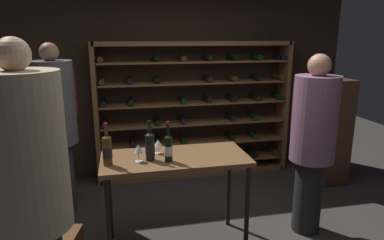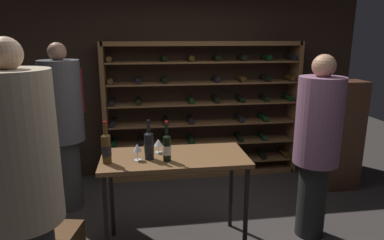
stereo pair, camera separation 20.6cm
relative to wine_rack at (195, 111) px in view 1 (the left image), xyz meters
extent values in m
cube|color=#332319|center=(-0.23, 0.21, 0.34)|extent=(5.10, 0.10, 2.61)
cube|color=brown|center=(-1.37, 0.00, 0.01)|extent=(0.06, 0.32, 1.95)
cube|color=brown|center=(1.37, 0.00, 0.01)|extent=(0.06, 0.32, 1.95)
cube|color=brown|center=(0.00, 0.00, 0.95)|extent=(2.74, 0.32, 0.06)
cube|color=brown|center=(0.00, 0.00, -0.94)|extent=(2.74, 0.32, 0.06)
cube|color=brown|center=(0.00, 0.00, -0.76)|extent=(2.66, 0.32, 0.02)
cylinder|color=black|center=(-1.27, 0.00, -0.70)|extent=(0.08, 0.30, 0.08)
cylinder|color=black|center=(-0.91, 0.00, -0.70)|extent=(0.08, 0.30, 0.08)
cylinder|color=black|center=(-0.54, 0.00, -0.70)|extent=(0.08, 0.30, 0.08)
cylinder|color=#4C3314|center=(-0.18, 0.00, -0.70)|extent=(0.08, 0.30, 0.08)
cylinder|color=#4C3314|center=(0.18, 0.00, -0.70)|extent=(0.08, 0.30, 0.08)
cylinder|color=black|center=(0.55, 0.00, -0.70)|extent=(0.08, 0.30, 0.08)
cylinder|color=black|center=(0.91, 0.00, -0.70)|extent=(0.08, 0.30, 0.08)
cylinder|color=#4C3314|center=(1.27, 0.00, -0.70)|extent=(0.08, 0.30, 0.08)
cube|color=brown|center=(0.00, 0.00, -0.46)|extent=(2.66, 0.32, 0.02)
cylinder|color=black|center=(-1.27, 0.00, -0.41)|extent=(0.08, 0.30, 0.08)
cylinder|color=black|center=(-0.91, 0.00, -0.41)|extent=(0.08, 0.30, 0.08)
cylinder|color=black|center=(-0.54, 0.00, -0.41)|extent=(0.08, 0.30, 0.08)
cylinder|color=black|center=(-0.18, 0.00, -0.41)|extent=(0.08, 0.30, 0.08)
cylinder|color=black|center=(0.55, 0.00, -0.41)|extent=(0.08, 0.30, 0.08)
cylinder|color=black|center=(0.91, 0.00, -0.41)|extent=(0.08, 0.30, 0.08)
cube|color=brown|center=(0.00, 0.00, -0.17)|extent=(2.66, 0.32, 0.02)
cylinder|color=black|center=(-1.27, 0.00, -0.12)|extent=(0.08, 0.30, 0.08)
cylinder|color=black|center=(-0.54, 0.00, -0.12)|extent=(0.08, 0.30, 0.08)
cylinder|color=black|center=(-0.18, 0.00, -0.12)|extent=(0.08, 0.30, 0.08)
cylinder|color=black|center=(0.55, 0.00, -0.12)|extent=(0.08, 0.30, 0.08)
cylinder|color=black|center=(0.91, 0.00, -0.12)|extent=(0.08, 0.30, 0.08)
cube|color=brown|center=(0.00, 0.00, 0.12)|extent=(2.66, 0.32, 0.02)
cylinder|color=black|center=(-1.27, 0.00, 0.17)|extent=(0.08, 0.30, 0.08)
cylinder|color=black|center=(-0.91, 0.00, 0.17)|extent=(0.08, 0.30, 0.08)
cylinder|color=black|center=(-0.18, 0.00, 0.17)|extent=(0.08, 0.30, 0.08)
cylinder|color=black|center=(0.18, 0.00, 0.17)|extent=(0.08, 0.30, 0.08)
cylinder|color=black|center=(0.55, 0.00, 0.17)|extent=(0.08, 0.30, 0.08)
cylinder|color=black|center=(0.91, 0.00, 0.17)|extent=(0.08, 0.30, 0.08)
cylinder|color=black|center=(1.27, 0.00, 0.17)|extent=(0.08, 0.30, 0.08)
cube|color=brown|center=(0.00, 0.00, 0.41)|extent=(2.66, 0.32, 0.02)
cylinder|color=#4C3314|center=(-1.27, 0.00, 0.46)|extent=(0.08, 0.30, 0.08)
cylinder|color=black|center=(-0.91, 0.00, 0.46)|extent=(0.08, 0.30, 0.08)
cylinder|color=black|center=(-0.54, 0.00, 0.46)|extent=(0.08, 0.30, 0.08)
cylinder|color=black|center=(0.18, 0.00, 0.46)|extent=(0.08, 0.30, 0.08)
cylinder|color=#4C3314|center=(0.55, 0.00, 0.46)|extent=(0.08, 0.30, 0.08)
cylinder|color=black|center=(0.91, 0.00, 0.46)|extent=(0.08, 0.30, 0.08)
cylinder|color=#4C3314|center=(1.27, 0.00, 0.46)|extent=(0.08, 0.30, 0.08)
cube|color=brown|center=(0.00, 0.00, 0.70)|extent=(2.66, 0.32, 0.02)
cylinder|color=#4C3314|center=(-1.27, 0.00, 0.76)|extent=(0.08, 0.30, 0.08)
cylinder|color=black|center=(-0.54, 0.00, 0.76)|extent=(0.08, 0.30, 0.08)
cylinder|color=#4C3314|center=(-0.18, 0.00, 0.76)|extent=(0.08, 0.30, 0.08)
cylinder|color=black|center=(0.18, 0.00, 0.76)|extent=(0.08, 0.30, 0.08)
cylinder|color=black|center=(0.55, 0.00, 0.76)|extent=(0.08, 0.30, 0.08)
cylinder|color=black|center=(0.91, 0.00, 0.76)|extent=(0.08, 0.30, 0.08)
cylinder|color=black|center=(1.27, 0.00, 0.76)|extent=(0.08, 0.30, 0.08)
cube|color=brown|center=(-0.57, -1.73, -0.05)|extent=(1.34, 0.63, 0.04)
cylinder|color=black|center=(-1.20, -2.00, -0.52)|extent=(0.04, 0.04, 0.90)
cylinder|color=black|center=(0.05, -2.00, -0.52)|extent=(0.04, 0.04, 0.90)
cylinder|color=black|center=(-1.20, -1.47, -0.52)|extent=(0.04, 0.04, 0.90)
cylinder|color=black|center=(0.05, -1.47, -0.52)|extent=(0.04, 0.04, 0.90)
cylinder|color=tan|center=(-1.60, -2.62, 0.39)|extent=(0.47, 0.47, 0.95)
sphere|color=tan|center=(-1.60, -2.62, 0.95)|extent=(0.19, 0.19, 0.19)
cylinder|color=#323232|center=(-1.75, -0.78, -0.54)|extent=(0.29, 0.29, 0.85)
cylinder|color=#4C4C51|center=(-1.75, -0.78, 0.34)|extent=(0.45, 0.45, 0.92)
sphere|color=#AD7A5B|center=(-1.75, -0.78, 0.89)|extent=(0.20, 0.20, 0.20)
cube|color=maroon|center=(-1.52, -0.76, 0.45)|extent=(0.01, 0.05, 0.51)
cylinder|color=black|center=(0.83, -1.73, -0.57)|extent=(0.28, 0.28, 0.79)
cylinder|color=#7A516B|center=(0.83, -1.73, 0.25)|extent=(0.44, 0.44, 0.86)
sphere|color=#AD7A5B|center=(0.83, -1.73, 0.78)|extent=(0.22, 0.22, 0.22)
cube|color=maroon|center=(0.70, -1.54, 0.35)|extent=(0.05, 0.03, 0.48)
cube|color=#4C2D1E|center=(1.77, -0.69, -0.24)|extent=(0.44, 0.36, 1.46)
cylinder|color=black|center=(-0.81, -1.78, 0.09)|extent=(0.08, 0.08, 0.23)
cone|color=black|center=(-0.81, -1.78, 0.22)|extent=(0.08, 0.08, 0.03)
cylinder|color=black|center=(-0.81, -1.78, 0.27)|extent=(0.03, 0.03, 0.08)
cylinder|color=black|center=(-0.81, -1.78, 0.32)|extent=(0.03, 0.03, 0.02)
cylinder|color=black|center=(-0.81, -1.78, 0.08)|extent=(0.09, 0.09, 0.09)
cylinder|color=#4C3314|center=(-1.17, -1.83, 0.10)|extent=(0.08, 0.08, 0.25)
cone|color=#4C3314|center=(-1.17, -1.83, 0.23)|extent=(0.08, 0.08, 0.03)
cylinder|color=#4C3314|center=(-1.17, -1.83, 0.29)|extent=(0.03, 0.03, 0.08)
cylinder|color=maroon|center=(-1.17, -1.83, 0.34)|extent=(0.03, 0.03, 0.02)
cylinder|color=black|center=(-1.17, -1.83, 0.08)|extent=(0.08, 0.08, 0.09)
cylinder|color=black|center=(-0.65, -1.85, 0.08)|extent=(0.07, 0.07, 0.22)
cone|color=black|center=(-0.65, -1.85, 0.21)|extent=(0.07, 0.07, 0.03)
cylinder|color=black|center=(-0.65, -1.85, 0.27)|extent=(0.03, 0.03, 0.10)
cylinder|color=maroon|center=(-0.65, -1.85, 0.32)|extent=(0.03, 0.03, 0.02)
cylinder|color=silver|center=(-0.65, -1.85, 0.07)|extent=(0.07, 0.07, 0.08)
cylinder|color=silver|center=(-0.72, -1.62, -0.03)|extent=(0.07, 0.07, 0.00)
cylinder|color=silver|center=(-0.72, -1.62, 0.01)|extent=(0.01, 0.01, 0.07)
cone|color=silver|center=(-0.72, -1.62, 0.07)|extent=(0.08, 0.08, 0.06)
cylinder|color=#590A14|center=(-0.72, -1.62, 0.06)|extent=(0.04, 0.04, 0.02)
cylinder|color=silver|center=(-0.91, -1.80, -0.03)|extent=(0.07, 0.07, 0.00)
cylinder|color=silver|center=(-0.91, -1.80, 0.02)|extent=(0.01, 0.01, 0.08)
cone|color=silver|center=(-0.91, -1.80, 0.09)|extent=(0.07, 0.07, 0.07)
cylinder|color=#590A14|center=(-0.91, -1.80, 0.08)|extent=(0.04, 0.04, 0.03)
camera|label=1|loc=(-1.04, -4.63, 1.05)|focal=31.50mm
camera|label=2|loc=(-0.83, -4.67, 1.05)|focal=31.50mm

